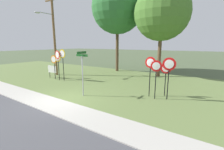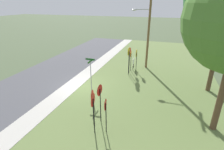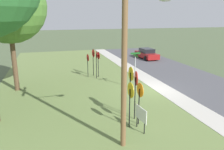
{
  "view_description": "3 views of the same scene",
  "coord_description": "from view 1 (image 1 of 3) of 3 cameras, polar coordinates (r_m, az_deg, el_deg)",
  "views": [
    {
      "loc": [
        7.63,
        -5.81,
        3.42
      ],
      "look_at": [
        1.4,
        3.58,
        1.15
      ],
      "focal_mm": 24.81,
      "sensor_mm": 36.0,
      "label": 1
    },
    {
      "loc": [
        13.1,
        7.31,
        7.2
      ],
      "look_at": [
        -0.25,
        2.91,
        1.39
      ],
      "focal_mm": 28.67,
      "sensor_mm": 36.0,
      "label": 2
    },
    {
      "loc": [
        -15.31,
        7.91,
        5.73
      ],
      "look_at": [
        -0.17,
        3.46,
        1.5
      ],
      "focal_mm": 35.71,
      "sensor_mm": 36.0,
      "label": 3
    }
  ],
  "objects": [
    {
      "name": "yield_sign_near_left",
      "position": [
        9.85,
        20.24,
        2.33
      ],
      "size": [
        0.78,
        0.13,
        2.6
      ],
      "rotation": [
        0.0,
        0.0,
        0.13
      ],
      "color": "black",
      "rests_on": "grass_median"
    },
    {
      "name": "oak_tree_right",
      "position": [
        17.16,
        17.88,
        20.89
      ],
      "size": [
        5.46,
        5.46,
        9.12
      ],
      "color": "brown",
      "rests_on": "grass_median"
    },
    {
      "name": "ground_plane",
      "position": [
        10.18,
        -18.2,
        -8.84
      ],
      "size": [
        160.0,
        160.0,
        0.0
      ],
      "primitive_type": "plane",
      "color": "#4C5B3D"
    },
    {
      "name": "yield_sign_far_right",
      "position": [
        10.11,
        13.89,
        2.85
      ],
      "size": [
        0.72,
        0.12,
        2.6
      ],
      "rotation": [
        0.0,
        0.0,
        -0.08
      ],
      "color": "black",
      "rests_on": "grass_median"
    },
    {
      "name": "grass_median",
      "position": [
        14.47,
        0.69,
        -2.22
      ],
      "size": [
        44.0,
        12.0,
        0.04
      ],
      "primitive_type": "cube",
      "color": "olive",
      "rests_on": "ground_plane"
    },
    {
      "name": "utility_pole",
      "position": [
        18.02,
        -21.0,
        15.09
      ],
      "size": [
        2.1,
        2.11,
        8.86
      ],
      "color": "brown",
      "rests_on": "grass_median"
    },
    {
      "name": "sidewalk_strip",
      "position": [
        9.74,
        -21.95,
        -9.86
      ],
      "size": [
        44.0,
        1.6,
        0.06
      ],
      "primitive_type": "cube",
      "color": "#BCB7AD",
      "rests_on": "ground_plane"
    },
    {
      "name": "stop_sign_near_left",
      "position": [
        15.89,
        -20.62,
        4.52
      ],
      "size": [
        0.75,
        0.1,
        2.32
      ],
      "rotation": [
        0.0,
        0.0,
        0.05
      ],
      "color": "black",
      "rests_on": "grass_median"
    },
    {
      "name": "street_name_post",
      "position": [
        10.16,
        -10.86,
        1.89
      ],
      "size": [
        0.96,
        0.82,
        2.92
      ],
      "rotation": [
        0.0,
        0.0,
        0.01
      ],
      "color": "#9EA0A8",
      "rests_on": "grass_median"
    },
    {
      "name": "yield_sign_near_right",
      "position": [
        9.72,
        15.91,
        1.56
      ],
      "size": [
        0.68,
        0.16,
        2.42
      ],
      "rotation": [
        0.0,
        0.0,
        0.19
      ],
      "color": "black",
      "rests_on": "grass_median"
    },
    {
      "name": "stop_sign_far_left",
      "position": [
        15.32,
        -19.38,
        5.75
      ],
      "size": [
        0.78,
        0.16,
        2.79
      ],
      "rotation": [
        0.0,
        0.0,
        -0.18
      ],
      "color": "black",
      "rests_on": "grass_median"
    },
    {
      "name": "oak_tree_left",
      "position": [
        20.05,
        2.02,
        23.48
      ],
      "size": [
        6.14,
        6.14,
        10.67
      ],
      "color": "brown",
      "rests_on": "grass_median"
    },
    {
      "name": "notice_board",
      "position": [
        16.63,
        -21.21,
        1.8
      ],
      "size": [
        1.1,
        0.14,
        1.25
      ],
      "rotation": [
        0.0,
        0.0,
        0.1
      ],
      "color": "black",
      "rests_on": "grass_median"
    },
    {
      "name": "stop_sign_far_center",
      "position": [
        14.89,
        -17.78,
        6.06
      ],
      "size": [
        0.8,
        0.09,
        2.9
      ],
      "rotation": [
        0.0,
        0.0,
        -0.01
      ],
      "color": "black",
      "rests_on": "grass_median"
    },
    {
      "name": "stop_sign_near_right",
      "position": [
        16.34,
        -19.29,
        5.09
      ],
      "size": [
        0.8,
        0.1,
        2.42
      ],
      "rotation": [
        0.0,
        0.0,
        0.04
      ],
      "color": "black",
      "rests_on": "grass_median"
    },
    {
      "name": "yield_sign_far_left",
      "position": [
        10.55,
        19.21,
        1.14
      ],
      "size": [
        0.68,
        0.14,
        2.19
      ],
      "rotation": [
        0.0,
        0.0,
        0.15
      ],
      "color": "black",
      "rests_on": "grass_median"
    }
  ]
}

